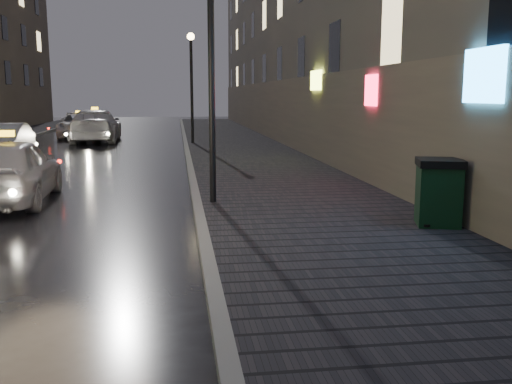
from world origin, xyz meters
The scene contains 10 objects.
ground centered at (0.00, 0.00, 0.00)m, with size 120.00×120.00×0.00m, color black.
sidewalk centered at (3.90, 21.00, 0.07)m, with size 4.60×58.00×0.15m, color black.
curb centered at (1.50, 21.00, 0.07)m, with size 0.20×58.00×0.15m, color slate.
building_near centered at (7.10, 25.00, 6.50)m, with size 1.80×50.00×13.00m, color #605B54.
lamp_near centered at (1.85, 6.00, 3.49)m, with size 0.36×0.36×5.28m.
lamp_far centered at (1.85, 22.00, 3.49)m, with size 0.36×0.36×5.28m.
trash_bin centered at (5.75, 3.17, 0.76)m, with size 0.98×0.98×1.21m.
taxi_near centered at (-2.77, 7.26, 0.77)m, with size 1.83×4.54×1.55m, color silver.
taxi_mid centered at (-3.20, 24.94, 0.86)m, with size 2.40×5.89×1.71m, color #BAB9C0.
taxi_far centered at (-4.58, 28.27, 0.72)m, with size 2.37×5.15×1.43m, color silver.
Camera 1 is at (1.09, -6.41, 2.49)m, focal length 40.00 mm.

